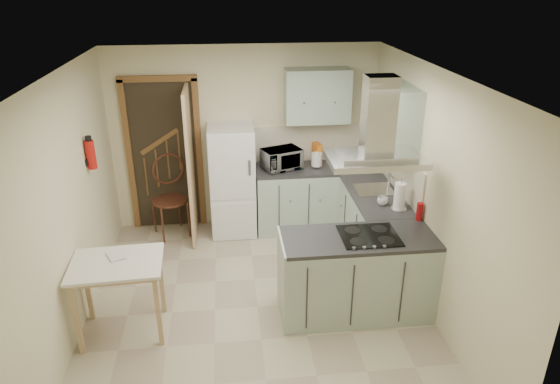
{
  "coord_description": "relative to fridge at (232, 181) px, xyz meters",
  "views": [
    {
      "loc": [
        -0.25,
        -4.45,
        3.32
      ],
      "look_at": [
        0.3,
        0.45,
        1.15
      ],
      "focal_mm": 32.0,
      "sensor_mm": 36.0,
      "label": 1
    }
  ],
  "objects": [
    {
      "name": "ceiling",
      "position": [
        0.2,
        -1.8,
        1.75
      ],
      "size": [
        4.2,
        4.2,
        0.0
      ],
      "primitive_type": "plane",
      "rotation": [
        3.14,
        0.0,
        0.0
      ],
      "color": "silver",
      "rests_on": "back_wall"
    },
    {
      "name": "kettle",
      "position": [
        1.15,
        0.0,
        0.26
      ],
      "size": [
        0.17,
        0.17,
        0.22
      ],
      "primitive_type": "cylinder",
      "rotation": [
        0.0,
        0.0,
        0.19
      ],
      "color": "white",
      "rests_on": "counter_back"
    },
    {
      "name": "left_wall",
      "position": [
        -1.6,
        -1.8,
        0.5
      ],
      "size": [
        0.0,
        4.2,
        4.2
      ],
      "primitive_type": "plane",
      "rotation": [
        1.57,
        0.0,
        1.57
      ],
      "color": "beige",
      "rests_on": "floor"
    },
    {
      "name": "floor",
      "position": [
        0.2,
        -1.8,
        -0.75
      ],
      "size": [
        4.2,
        4.2,
        0.0
      ],
      "primitive_type": "plane",
      "color": "#B7AD8E",
      "rests_on": "ground"
    },
    {
      "name": "drop_leaf_table",
      "position": [
        -1.15,
        -2.05,
        -0.35
      ],
      "size": [
        0.89,
        0.69,
        0.81
      ],
      "primitive_type": "cube",
      "rotation": [
        0.0,
        0.0,
        0.05
      ],
      "color": "tan",
      "rests_on": "floor"
    },
    {
      "name": "cup",
      "position": [
        1.68,
        -1.28,
        0.2
      ],
      "size": [
        0.14,
        0.14,
        0.09
      ],
      "primitive_type": "imported",
      "rotation": [
        0.0,
        0.0,
        0.16
      ],
      "color": "silver",
      "rests_on": "counter_right"
    },
    {
      "name": "sink",
      "position": [
        1.7,
        -0.85,
        0.16
      ],
      "size": [
        0.45,
        0.4,
        0.01
      ],
      "primitive_type": "cube",
      "color": "silver",
      "rests_on": "counter_right"
    },
    {
      "name": "fridge",
      "position": [
        0.0,
        0.0,
        0.0
      ],
      "size": [
        0.6,
        0.6,
        1.5
      ],
      "primitive_type": "cube",
      "color": "white",
      "rests_on": "floor"
    },
    {
      "name": "splashback",
      "position": [
        1.16,
        0.29,
        0.4
      ],
      "size": [
        1.68,
        0.02,
        0.5
      ],
      "primitive_type": "cube",
      "color": "beige",
      "rests_on": "counter_back"
    },
    {
      "name": "bentwood_chair",
      "position": [
        -0.85,
        -0.03,
        -0.24
      ],
      "size": [
        0.6,
        0.6,
        1.02
      ],
      "primitive_type": "cube",
      "rotation": [
        0.0,
        0.0,
        0.42
      ],
      "color": "#4E211A",
      "rests_on": "floor"
    },
    {
      "name": "book",
      "position": [
        -1.23,
        -1.97,
        0.1
      ],
      "size": [
        0.22,
        0.24,
        0.09
      ],
      "primitive_type": "imported",
      "rotation": [
        0.0,
        0.0,
        0.46
      ],
      "color": "brown",
      "rests_on": "drop_leaf_table"
    },
    {
      "name": "fire_extinguisher",
      "position": [
        -1.54,
        -0.9,
        0.75
      ],
      "size": [
        0.1,
        0.1,
        0.32
      ],
      "primitive_type": "cylinder",
      "color": "#B2140F",
      "rests_on": "left_wall"
    },
    {
      "name": "cereal_box",
      "position": [
        1.17,
        0.14,
        0.29
      ],
      "size": [
        0.12,
        0.21,
        0.29
      ],
      "primitive_type": "cube",
      "rotation": [
        0.0,
        0.0,
        0.23
      ],
      "color": "orange",
      "rests_on": "counter_back"
    },
    {
      "name": "microwave",
      "position": [
        0.67,
        -0.0,
        0.29
      ],
      "size": [
        0.58,
        0.49,
        0.28
      ],
      "primitive_type": "imported",
      "rotation": [
        0.0,
        0.0,
        0.37
      ],
      "color": "black",
      "rests_on": "counter_back"
    },
    {
      "name": "counter_back",
      "position": [
        0.86,
        0.0,
        -0.3
      ],
      "size": [
        1.08,
        0.6,
        0.9
      ],
      "primitive_type": "cube",
      "color": "#9EB2A0",
      "rests_on": "floor"
    },
    {
      "name": "peninsula",
      "position": [
        1.22,
        -1.98,
        -0.3
      ],
      "size": [
        1.55,
        0.65,
        0.9
      ],
      "primitive_type": "cube",
      "color": "#9EB2A0",
      "rests_on": "floor"
    },
    {
      "name": "wall_cabinet_right",
      "position": [
        1.82,
        -0.95,
        1.1
      ],
      "size": [
        0.35,
        0.9,
        0.7
      ],
      "primitive_type": "cube",
      "color": "#9EB2A0",
      "rests_on": "right_wall"
    },
    {
      "name": "wall_cabinet_back",
      "position": [
        1.15,
        0.12,
        1.1
      ],
      "size": [
        0.85,
        0.35,
        0.7
      ],
      "primitive_type": "cube",
      "color": "#9EB2A0",
      "rests_on": "back_wall"
    },
    {
      "name": "extractor_hood",
      "position": [
        1.32,
        -1.98,
        0.97
      ],
      "size": [
        0.9,
        0.55,
        0.1
      ],
      "primitive_type": "cube",
      "color": "silver",
      "rests_on": "ceiling"
    },
    {
      "name": "counter_right",
      "position": [
        1.7,
        -0.68,
        -0.3
      ],
      "size": [
        0.6,
        1.95,
        0.9
      ],
      "primitive_type": "cube",
      "color": "#9EB2A0",
      "rests_on": "floor"
    },
    {
      "name": "right_wall",
      "position": [
        2.0,
        -1.8,
        0.5
      ],
      "size": [
        0.0,
        4.2,
        4.2
      ],
      "primitive_type": "plane",
      "rotation": [
        1.57,
        0.0,
        -1.57
      ],
      "color": "beige",
      "rests_on": "floor"
    },
    {
      "name": "paper_towel",
      "position": [
        1.82,
        -1.4,
        0.31
      ],
      "size": [
        0.17,
        0.17,
        0.32
      ],
      "primitive_type": "cylinder",
      "rotation": [
        0.0,
        0.0,
        -0.43
      ],
      "color": "white",
      "rests_on": "counter_right"
    },
    {
      "name": "soap_bottle",
      "position": [
        1.75,
        -0.29,
        0.24
      ],
      "size": [
        0.08,
        0.08,
        0.18
      ],
      "primitive_type": "imported",
      "rotation": [
        0.0,
        0.0,
        -0.02
      ],
      "color": "silver",
      "rests_on": "counter_right"
    },
    {
      "name": "back_wall",
      "position": [
        0.2,
        0.3,
        0.5
      ],
      "size": [
        3.6,
        0.0,
        3.6
      ],
      "primitive_type": "plane",
      "rotation": [
        1.57,
        0.0,
        0.0
      ],
      "color": "beige",
      "rests_on": "floor"
    },
    {
      "name": "doorway",
      "position": [
        -0.9,
        0.27,
        0.3
      ],
      "size": [
        1.1,
        0.12,
        2.1
      ],
      "primitive_type": "cube",
      "color": "brown",
      "rests_on": "floor"
    },
    {
      "name": "red_bottle",
      "position": [
        1.95,
        -1.69,
        0.25
      ],
      "size": [
        0.08,
        0.08,
        0.2
      ],
      "primitive_type": "cylinder",
      "rotation": [
        0.0,
        0.0,
        0.17
      ],
      "color": "#A80E13",
      "rests_on": "peninsula"
    },
    {
      "name": "hob",
      "position": [
        1.32,
        -1.98,
        0.16
      ],
      "size": [
        0.58,
        0.5,
        0.01
      ],
      "primitive_type": "cube",
      "color": "black",
      "rests_on": "peninsula"
    }
  ]
}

